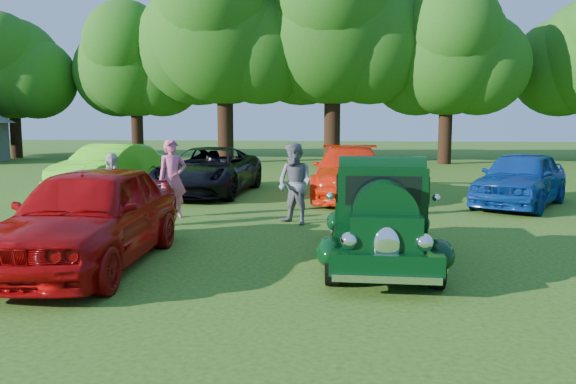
# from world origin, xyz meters

# --- Properties ---
(ground) EXTENTS (120.00, 120.00, 0.00)m
(ground) POSITION_xyz_m (0.00, 0.00, 0.00)
(ground) COLOR #254D12
(ground) RESTS_ON ground
(hero_pickup) EXTENTS (1.98, 4.24, 1.66)m
(hero_pickup) POSITION_xyz_m (1.41, 0.36, 0.72)
(hero_pickup) COLOR black
(hero_pickup) RESTS_ON ground
(red_convertible) EXTENTS (2.28, 5.02, 1.67)m
(red_convertible) POSITION_xyz_m (-3.35, -0.39, 0.84)
(red_convertible) COLOR #990607
(red_convertible) RESTS_ON ground
(back_car_lime) EXTENTS (2.31, 5.07, 1.61)m
(back_car_lime) POSITION_xyz_m (-7.26, 8.95, 0.81)
(back_car_lime) COLOR #4BCC1B
(back_car_lime) RESTS_ON ground
(back_car_black) EXTENTS (2.78, 5.63, 1.54)m
(back_car_black) POSITION_xyz_m (-3.78, 8.81, 0.77)
(back_car_black) COLOR black
(back_car_black) RESTS_ON ground
(back_car_orange) EXTENTS (2.32, 5.55, 1.60)m
(back_car_orange) POSITION_xyz_m (0.82, 8.46, 0.80)
(back_car_orange) COLOR red
(back_car_orange) RESTS_ON ground
(back_car_blue) EXTENTS (3.83, 4.90, 1.56)m
(back_car_blue) POSITION_xyz_m (5.61, 7.30, 0.78)
(back_car_blue) COLOR navy
(back_car_blue) RESTS_ON ground
(spectator_pink) EXTENTS (0.85, 0.78, 1.94)m
(spectator_pink) POSITION_xyz_m (-3.50, 4.28, 0.97)
(spectator_pink) COLOR #C14F77
(spectator_pink) RESTS_ON ground
(spectator_grey) EXTENTS (1.16, 1.11, 1.89)m
(spectator_grey) POSITION_xyz_m (-0.40, 3.75, 0.94)
(spectator_grey) COLOR slate
(spectator_grey) RESTS_ON ground
(spectator_white) EXTENTS (0.78, 1.08, 1.70)m
(spectator_white) POSITION_xyz_m (-4.33, 2.62, 0.85)
(spectator_white) COLOR beige
(spectator_white) RESTS_ON ground
(tree_line) EXTENTS (65.09, 10.41, 11.85)m
(tree_line) POSITION_xyz_m (1.42, 23.68, 6.99)
(tree_line) COLOR black
(tree_line) RESTS_ON ground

